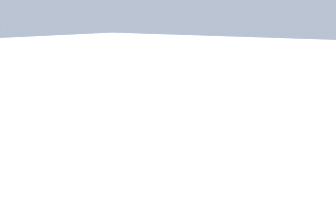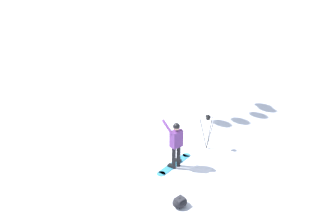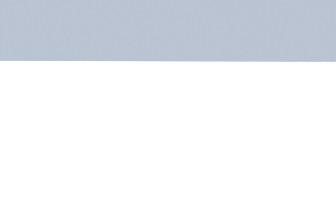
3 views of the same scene
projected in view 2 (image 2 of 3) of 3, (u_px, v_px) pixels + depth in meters
The scene contains 5 objects.
ground_plane at pixel (162, 161), 11.77m from camera, with size 300.00×300.00×0.00m, color white.
snowboarder at pixel (176, 141), 11.00m from camera, with size 0.62×0.63×1.72m.
snowboard at pixel (174, 164), 11.56m from camera, with size 1.59×1.08×0.10m.
gear_bag_large at pixel (180, 202), 9.46m from camera, with size 0.58×0.53×0.29m.
camera_tripod at pixel (208, 125), 12.23m from camera, with size 0.53×0.54×1.38m.
Camera 2 is at (3.48, 9.47, 6.32)m, focal length 34.94 mm.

